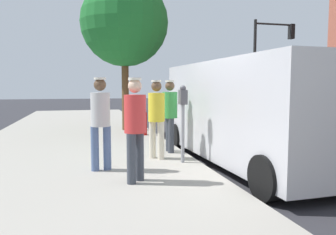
{
  "coord_description": "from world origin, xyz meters",
  "views": [
    {
      "loc": [
        3.24,
        5.73,
        1.65
      ],
      "look_at": [
        1.65,
        -0.53,
        1.05
      ],
      "focal_mm": 35.87,
      "sensor_mm": 36.0,
      "label": 1
    }
  ],
  "objects_px": {
    "pedestrian_in_red": "(135,123)",
    "traffic_light_corner": "(269,52)",
    "street_tree": "(125,23)",
    "parking_meter_near": "(183,110)",
    "fire_hydrant": "(143,121)",
    "pedestrian_in_green": "(170,111)",
    "pedestrian_in_gray": "(101,118)",
    "pedestrian_in_yellow": "(157,114)",
    "parked_van": "(252,110)"
  },
  "relations": [
    {
      "from": "pedestrian_in_red",
      "to": "traffic_light_corner",
      "type": "relative_size",
      "value": 0.31
    },
    {
      "from": "pedestrian_in_red",
      "to": "street_tree",
      "type": "xyz_separation_m",
      "value": [
        -0.64,
        -6.4,
        2.7
      ]
    },
    {
      "from": "parking_meter_near",
      "to": "fire_hydrant",
      "type": "xyz_separation_m",
      "value": [
        0.1,
        -3.92,
        -0.61
      ]
    },
    {
      "from": "parking_meter_near",
      "to": "pedestrian_in_red",
      "type": "distance_m",
      "value": 1.58
    },
    {
      "from": "traffic_light_corner",
      "to": "fire_hydrant",
      "type": "xyz_separation_m",
      "value": [
        8.08,
        6.4,
        -2.95
      ]
    },
    {
      "from": "pedestrian_in_green",
      "to": "street_tree",
      "type": "xyz_separation_m",
      "value": [
        0.49,
        -4.18,
        2.69
      ]
    },
    {
      "from": "pedestrian_in_gray",
      "to": "traffic_light_corner",
      "type": "xyz_separation_m",
      "value": [
        -9.57,
        -10.55,
        2.42
      ]
    },
    {
      "from": "pedestrian_in_green",
      "to": "pedestrian_in_gray",
      "type": "bearing_deg",
      "value": 39.43
    },
    {
      "from": "pedestrian_in_red",
      "to": "fire_hydrant",
      "type": "relative_size",
      "value": 1.9
    },
    {
      "from": "pedestrian_in_red",
      "to": "fire_hydrant",
      "type": "bearing_deg",
      "value": -101.34
    },
    {
      "from": "pedestrian_in_gray",
      "to": "fire_hydrant",
      "type": "distance_m",
      "value": 4.44
    },
    {
      "from": "pedestrian_in_yellow",
      "to": "pedestrian_in_red",
      "type": "bearing_deg",
      "value": 66.75
    },
    {
      "from": "traffic_light_corner",
      "to": "street_tree",
      "type": "bearing_deg",
      "value": 30.82
    },
    {
      "from": "traffic_light_corner",
      "to": "fire_hydrant",
      "type": "height_order",
      "value": "traffic_light_corner"
    },
    {
      "from": "parked_van",
      "to": "traffic_light_corner",
      "type": "bearing_deg",
      "value": -122.18
    },
    {
      "from": "pedestrian_in_yellow",
      "to": "traffic_light_corner",
      "type": "bearing_deg",
      "value": -130.48
    },
    {
      "from": "pedestrian_in_gray",
      "to": "pedestrian_in_red",
      "type": "bearing_deg",
      "value": 118.43
    },
    {
      "from": "parking_meter_near",
      "to": "pedestrian_in_green",
      "type": "xyz_separation_m",
      "value": [
        -0.02,
        -1.1,
        -0.1
      ]
    },
    {
      "from": "pedestrian_in_yellow",
      "to": "parked_van",
      "type": "distance_m",
      "value": 1.98
    },
    {
      "from": "pedestrian_in_green",
      "to": "parked_van",
      "type": "xyz_separation_m",
      "value": [
        -1.48,
        1.07,
        0.07
      ]
    },
    {
      "from": "parked_van",
      "to": "fire_hydrant",
      "type": "relative_size",
      "value": 6.13
    },
    {
      "from": "parked_van",
      "to": "fire_hydrant",
      "type": "height_order",
      "value": "parked_van"
    },
    {
      "from": "parked_van",
      "to": "fire_hydrant",
      "type": "bearing_deg",
      "value": -67.62
    },
    {
      "from": "parking_meter_near",
      "to": "parked_van",
      "type": "xyz_separation_m",
      "value": [
        -1.5,
        -0.03,
        -0.03
      ]
    },
    {
      "from": "pedestrian_in_yellow",
      "to": "traffic_light_corner",
      "type": "distance_m",
      "value": 13.17
    },
    {
      "from": "pedestrian_in_green",
      "to": "pedestrian_in_yellow",
      "type": "bearing_deg",
      "value": 54.35
    },
    {
      "from": "street_tree",
      "to": "fire_hydrant",
      "type": "height_order",
      "value": "street_tree"
    },
    {
      "from": "pedestrian_in_red",
      "to": "fire_hydrant",
      "type": "distance_m",
      "value": 5.17
    },
    {
      "from": "pedestrian_in_gray",
      "to": "parked_van",
      "type": "distance_m",
      "value": 3.11
    },
    {
      "from": "street_tree",
      "to": "parked_van",
      "type": "bearing_deg",
      "value": 110.59
    },
    {
      "from": "traffic_light_corner",
      "to": "street_tree",
      "type": "height_order",
      "value": "street_tree"
    },
    {
      "from": "traffic_light_corner",
      "to": "parked_van",
      "type": "bearing_deg",
      "value": 57.82
    },
    {
      "from": "pedestrian_in_yellow",
      "to": "pedestrian_in_green",
      "type": "bearing_deg",
      "value": -125.65
    },
    {
      "from": "pedestrian_in_green",
      "to": "pedestrian_in_red",
      "type": "bearing_deg",
      "value": 62.98
    },
    {
      "from": "fire_hydrant",
      "to": "street_tree",
      "type": "bearing_deg",
      "value": -74.72
    },
    {
      "from": "street_tree",
      "to": "fire_hydrant",
      "type": "bearing_deg",
      "value": 105.28
    },
    {
      "from": "parking_meter_near",
      "to": "traffic_light_corner",
      "type": "height_order",
      "value": "traffic_light_corner"
    },
    {
      "from": "parking_meter_near",
      "to": "pedestrian_in_yellow",
      "type": "distance_m",
      "value": 0.65
    },
    {
      "from": "pedestrian_in_green",
      "to": "parked_van",
      "type": "bearing_deg",
      "value": 144.16
    },
    {
      "from": "fire_hydrant",
      "to": "parked_van",
      "type": "bearing_deg",
      "value": 112.38
    },
    {
      "from": "parked_van",
      "to": "traffic_light_corner",
      "type": "distance_m",
      "value": 12.39
    },
    {
      "from": "pedestrian_in_red",
      "to": "traffic_light_corner",
      "type": "distance_m",
      "value": 14.81
    },
    {
      "from": "pedestrian_in_red",
      "to": "parked_van",
      "type": "bearing_deg",
      "value": -156.21
    },
    {
      "from": "pedestrian_in_green",
      "to": "fire_hydrant",
      "type": "relative_size",
      "value": 1.9
    },
    {
      "from": "pedestrian_in_red",
      "to": "traffic_light_corner",
      "type": "height_order",
      "value": "traffic_light_corner"
    },
    {
      "from": "pedestrian_in_gray",
      "to": "street_tree",
      "type": "bearing_deg",
      "value": -101.5
    },
    {
      "from": "parked_van",
      "to": "traffic_light_corner",
      "type": "xyz_separation_m",
      "value": [
        -6.48,
        -10.29,
        2.36
      ]
    },
    {
      "from": "pedestrian_in_gray",
      "to": "street_tree",
      "type": "height_order",
      "value": "street_tree"
    },
    {
      "from": "pedestrian_in_red",
      "to": "fire_hydrant",
      "type": "height_order",
      "value": "pedestrian_in_red"
    },
    {
      "from": "parking_meter_near",
      "to": "pedestrian_in_yellow",
      "type": "height_order",
      "value": "pedestrian_in_yellow"
    }
  ]
}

